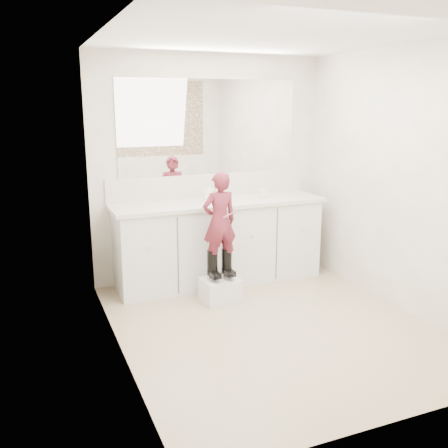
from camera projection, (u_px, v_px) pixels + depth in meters
name	position (u px, v px, depth m)	size (l,w,h in m)	color
floor	(271.00, 325.00, 4.36)	(3.00, 3.00, 0.00)	#938360
ceiling	(278.00, 35.00, 3.80)	(3.00, 3.00, 0.00)	white
wall_back	(210.00, 168.00, 5.43)	(2.60, 2.60, 0.00)	#BCB2A1
wall_front	(403.00, 233.00, 2.73)	(2.60, 2.60, 0.00)	#BCB2A1
wall_left	(115.00, 201.00, 3.60)	(3.00, 3.00, 0.00)	#BCB2A1
wall_right	(400.00, 181.00, 4.56)	(3.00, 3.00, 0.00)	#BCB2A1
vanity_cabinet	(219.00, 243.00, 5.36)	(2.20, 0.55, 0.85)	silver
countertop	(220.00, 203.00, 5.25)	(2.28, 0.58, 0.04)	beige
backsplash	(210.00, 185.00, 5.46)	(2.28, 0.03, 0.25)	beige
mirror	(210.00, 127.00, 5.32)	(2.00, 0.02, 1.00)	white
dot_panel	(409.00, 150.00, 2.64)	(2.00, 0.01, 1.20)	#472819
faucet	(214.00, 194.00, 5.38)	(0.08, 0.08, 0.10)	silver
cup	(263.00, 193.00, 5.42)	(0.11, 0.11, 0.10)	#F2E2C1
soap_bottle	(208.00, 192.00, 5.20)	(0.09, 0.09, 0.20)	white
step_stool	(220.00, 290.00, 4.88)	(0.35, 0.29, 0.23)	silver
boot_left	(212.00, 265.00, 4.81)	(0.11, 0.20, 0.29)	black
boot_right	(227.00, 263.00, 4.87)	(0.11, 0.20, 0.29)	black
toddler	(219.00, 221.00, 4.74)	(0.34, 0.23, 0.95)	#AB3448
toothbrush	(230.00, 214.00, 4.68)	(0.01, 0.01, 0.14)	#CA4E7C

